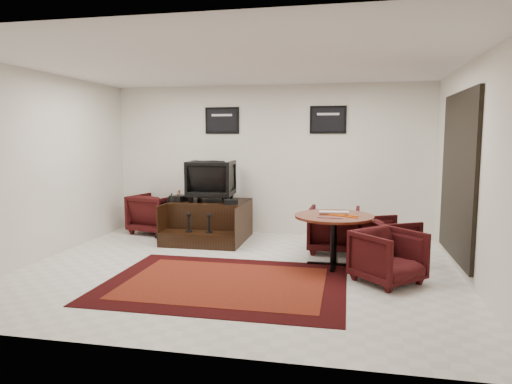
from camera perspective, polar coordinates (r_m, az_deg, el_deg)
ground at (r=6.45m, az=-2.32°, el=-9.65°), size 6.00×6.00×0.00m
room_shell at (r=6.22m, az=1.54°, el=6.42°), size 6.02×5.02×2.81m
area_rug at (r=5.88m, az=-3.92°, el=-11.26°), size 3.02×2.26×0.01m
shine_podium at (r=8.28m, az=-5.82°, el=-3.71°), size 1.34×1.38×0.69m
shine_chair at (r=8.30m, az=-5.60°, el=1.76°), size 0.85×0.81×0.82m
shoes_pair at (r=8.30m, az=-9.53°, el=-0.77°), size 0.29×0.34×0.11m
polish_kit at (r=7.81m, az=-3.14°, el=-1.24°), size 0.27×0.21×0.08m
umbrella_black at (r=8.37m, az=-11.49°, el=-3.01°), size 0.31×0.12×0.83m
umbrella_hooked at (r=8.45m, az=-11.25°, el=-2.82°), size 0.32×0.12×0.86m
armchair_side at (r=8.99m, az=-12.46°, el=-2.39°), size 0.96×0.92×0.83m
meeting_table at (r=6.60m, az=9.72°, el=-3.64°), size 1.12×1.12×0.73m
table_chair_back at (r=7.43m, az=9.72°, el=-4.33°), size 0.81×0.76×0.81m
table_chair_window at (r=7.06m, az=16.23°, el=-5.46°), size 0.90×0.92×0.72m
table_chair_corner at (r=6.02m, az=16.19°, el=-7.46°), size 0.99×0.99×0.74m
paper_roll at (r=6.66m, az=9.70°, el=-2.54°), size 0.42×0.09×0.05m
table_clutter at (r=6.51m, az=10.53°, el=-2.95°), size 0.56×0.35×0.01m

